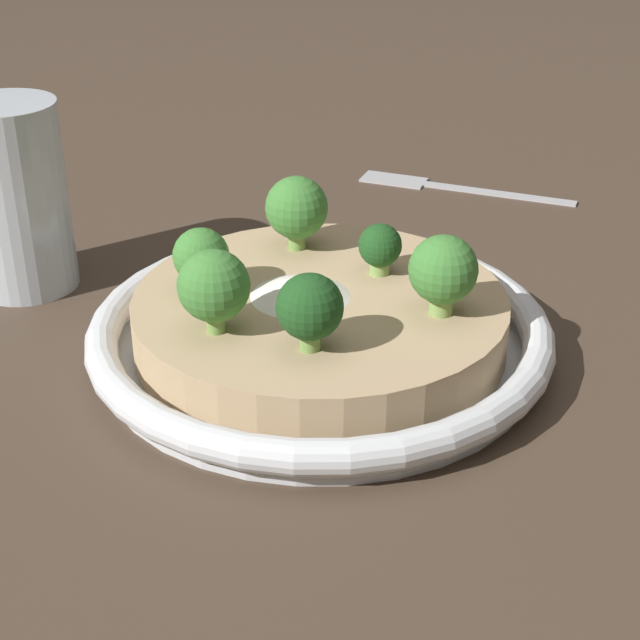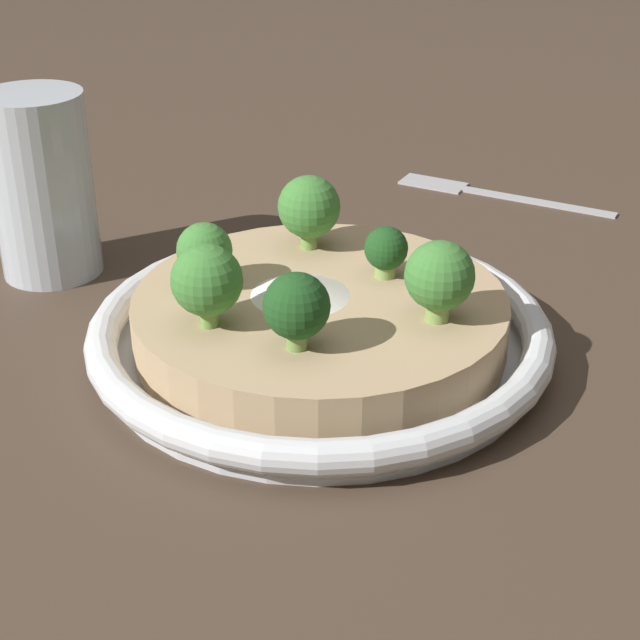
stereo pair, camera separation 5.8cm
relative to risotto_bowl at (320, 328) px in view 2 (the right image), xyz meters
The scene contains 11 objects.
ground_plane 0.02m from the risotto_bowl, ahead, with size 6.00×6.00×0.00m, color #47382B.
risotto_bowl is the anchor object (origin of this frame).
cheese_sprinkle 0.03m from the risotto_bowl, 127.12° to the left, with size 0.06×0.06×0.01m.
broccoli_right 0.06m from the risotto_bowl, ahead, with size 0.03×0.03×0.03m.
broccoli_left 0.08m from the risotto_bowl, 145.99° to the right, with size 0.04×0.04×0.04m.
broccoli_back 0.08m from the risotto_bowl, 123.77° to the left, with size 0.03×0.03×0.04m.
broccoli_back_left 0.09m from the risotto_bowl, 165.41° to the left, with size 0.04×0.04×0.05m.
broccoli_front_right 0.09m from the risotto_bowl, 68.03° to the right, with size 0.04×0.04×0.05m.
broccoli_back_right 0.09m from the risotto_bowl, 51.11° to the left, with size 0.04×0.04×0.05m.
drinking_glass 0.23m from the risotto_bowl, 103.50° to the left, with size 0.07×0.07×0.13m.
fork_utensil 0.30m from the risotto_bowl, 18.61° to the left, with size 0.07×0.18×0.00m.
Camera 2 is at (-0.36, -0.37, 0.30)m, focal length 55.00 mm.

